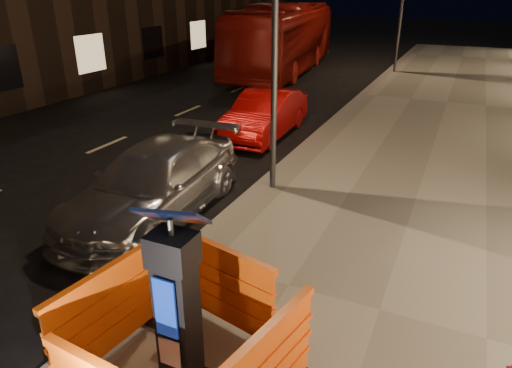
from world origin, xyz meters
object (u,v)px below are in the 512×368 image
at_px(barrier_kerbside, 105,316).
at_px(barrier_back, 226,289).
at_px(parking_kiosk, 177,306).
at_px(car_silver, 157,215).
at_px(car_red, 265,136).
at_px(bus_doubledecker, 283,71).

bearing_deg(barrier_kerbside, barrier_back, -37.22).
bearing_deg(parking_kiosk, barrier_back, 99.78).
height_order(barrier_back, car_silver, barrier_back).
xyz_separation_m(car_silver, car_red, (-0.14, 5.32, 0.00)).
bearing_deg(bus_doubledecker, parking_kiosk, -78.38).
distance_m(parking_kiosk, car_red, 9.10).
relative_size(barrier_kerbside, car_red, 0.37).
xyz_separation_m(parking_kiosk, bus_doubledecker, (-6.29, 18.65, -1.14)).
distance_m(car_red, bus_doubledecker, 10.66).
relative_size(parking_kiosk, barrier_back, 1.40).
relative_size(barrier_back, car_red, 0.37).
distance_m(barrier_kerbside, car_silver, 3.75).
xyz_separation_m(barrier_kerbside, car_silver, (-1.76, 3.24, -0.70)).
height_order(barrier_kerbside, car_red, barrier_kerbside).
distance_m(car_silver, bus_doubledecker, 15.82).
distance_m(barrier_back, car_red, 8.16).
bearing_deg(car_silver, parking_kiosk, -53.06).
height_order(car_silver, car_red, car_silver).
distance_m(barrier_back, car_silver, 3.62).
bearing_deg(barrier_kerbside, bus_doubledecker, 23.75).
relative_size(parking_kiosk, bus_doubledecker, 0.17).
bearing_deg(barrier_back, car_silver, 152.51).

